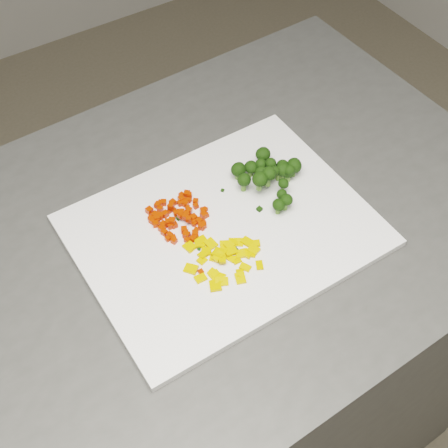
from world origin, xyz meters
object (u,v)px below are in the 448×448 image
cutting_board (224,230)px  pepper_pile (222,256)px  carrot_pile (179,213)px  broccoli_pile (267,176)px  counter_block (216,352)px

cutting_board → pepper_pile: 0.06m
carrot_pile → pepper_pile: (0.02, -0.10, -0.01)m
carrot_pile → broccoli_pile: 0.16m
cutting_board → broccoli_pile: broccoli_pile is taller
counter_block → broccoli_pile: 0.50m
pepper_pile → broccoli_pile: bearing=31.4°
counter_block → cutting_board: (0.00, -0.03, 0.46)m
cutting_board → counter_block: bearing=90.8°
cutting_board → broccoli_pile: size_ratio=3.75×
counter_block → pepper_pile: (-0.03, -0.08, 0.47)m
carrot_pile → broccoli_pile: size_ratio=0.83×
cutting_board → carrot_pile: carrot_pile is taller
cutting_board → carrot_pile: (-0.05, 0.05, 0.02)m
cutting_board → pepper_pile: pepper_pile is taller
cutting_board → carrot_pile: size_ratio=4.50×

